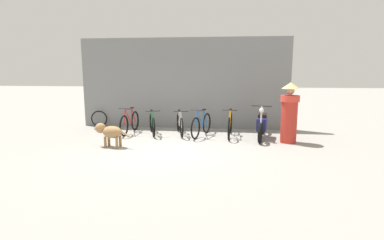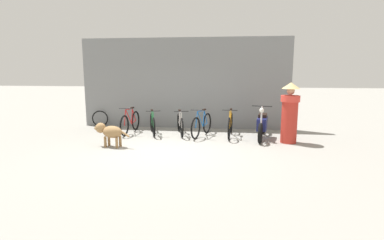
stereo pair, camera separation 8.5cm
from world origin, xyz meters
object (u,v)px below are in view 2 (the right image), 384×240
Objects in this scene: bicycle_2 at (180,124)px; spare_tire_left at (100,119)px; person_in_robes at (290,112)px; motorcycle at (262,125)px; bicycle_1 at (153,124)px; bicycle_3 at (202,125)px; stray_dog at (109,132)px; bicycle_0 at (130,122)px; bicycle_4 at (230,125)px.

bicycle_2 is 3.36m from spare_tire_left.
bicycle_2 is 0.91× the size of person_in_robes.
motorcycle is (2.60, -0.25, 0.08)m from bicycle_2.
bicycle_3 is at bearing 68.21° from bicycle_1.
bicycle_3 reaches higher than stray_dog.
bicycle_2 reaches higher than spare_tire_left.
bicycle_1 is 0.95× the size of bicycle_3.
spare_tire_left is (-2.30, 1.09, -0.03)m from bicycle_1.
bicycle_2 is at bearing -17.63° from spare_tire_left.
bicycle_3 is 2.92m from stray_dog.
bicycle_0 is at bearing -116.43° from bicycle_1.
bicycle_2 is 0.73m from bicycle_3.
motorcycle is at bearing 67.92° from bicycle_1.
bicycle_3 is (0.72, -0.15, 0.02)m from bicycle_2.
bicycle_4 reaches higher than spare_tire_left.
bicycle_0 is 2.78× the size of spare_tire_left.
bicycle_0 reaches higher than bicycle_1.
bicycle_4 is at bearing -142.40° from stray_dog.
bicycle_1 is 3.51m from motorcycle.
person_in_robes is (1.68, -0.62, 0.54)m from bicycle_4.
bicycle_2 is 1.63m from bicycle_4.
bicycle_1 is at bearing -75.74° from bicycle_3.
bicycle_3 is 0.81× the size of motorcycle.
bicycle_0 is 1.05× the size of bicycle_3.
bicycle_0 is 1.79m from spare_tire_left.
person_in_robes reaches higher than motorcycle.
bicycle_2 is 3.43m from person_in_robes.
bicycle_4 is 1.87m from person_in_robes.
bicycle_1 is at bearing -83.05° from motorcycle.
bicycle_2 reaches higher than stray_dog.
person_in_robes is (2.59, -0.58, 0.55)m from bicycle_3.
bicycle_4 is (2.54, -0.03, 0.03)m from bicycle_1.
bicycle_1 is 2.51× the size of spare_tire_left.
bicycle_2 is at bearing 91.85° from bicycle_0.
bicycle_1 is at bearing -86.87° from bicycle_4.
bicycle_3 is at bearing -83.22° from bicycle_4.
stray_dog is at bearing -42.46° from bicycle_1.
stray_dog is at bearing -58.58° from bicycle_4.
person_in_robes reaches higher than spare_tire_left.
bicycle_1 is at bearing -25.32° from spare_tire_left.
bicycle_1 is at bearing -100.76° from bicycle_2.
bicycle_4 is at bearing 70.25° from bicycle_1.
bicycle_0 is at bearing -88.47° from bicycle_4.
person_in_robes is at bearing 62.69° from bicycle_2.
motorcycle is at bearing 84.79° from bicycle_4.
person_in_robes reaches higher than bicycle_1.
spare_tire_left is at bearing -120.15° from bicycle_0.
motorcycle is 5.94m from spare_tire_left.
stray_dog is (-4.27, -1.57, 0.01)m from motorcycle.
motorcycle is at bearing 103.73° from bicycle_3.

